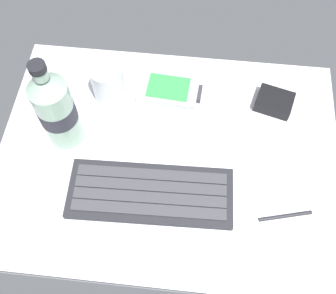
# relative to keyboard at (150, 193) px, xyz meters

# --- Properties ---
(ground_plane) EXTENTS (0.64, 0.48, 0.03)m
(ground_plane) POSITION_rel_keyboard_xyz_m (0.02, 0.08, -0.02)
(ground_plane) COLOR silver
(keyboard) EXTENTS (0.29, 0.12, 0.02)m
(keyboard) POSITION_rel_keyboard_xyz_m (0.00, 0.00, 0.00)
(keyboard) COLOR #232328
(keyboard) RESTS_ON ground_plane
(handheld_device) EXTENTS (0.13, 0.08, 0.02)m
(handheld_device) POSITION_rel_keyboard_xyz_m (0.01, 0.23, -0.00)
(handheld_device) COLOR #B7BABF
(handheld_device) RESTS_ON ground_plane
(juice_cup) EXTENTS (0.06, 0.06, 0.09)m
(juice_cup) POSITION_rel_keyboard_xyz_m (-0.11, 0.21, 0.03)
(juice_cup) COLOR silver
(juice_cup) RESTS_ON ground_plane
(water_bottle) EXTENTS (0.07, 0.07, 0.21)m
(water_bottle) POSITION_rel_keyboard_xyz_m (-0.17, 0.11, 0.08)
(water_bottle) COLOR #9EC1A8
(water_bottle) RESTS_ON ground_plane
(charger_block) EXTENTS (0.08, 0.07, 0.02)m
(charger_block) POSITION_rel_keyboard_xyz_m (0.22, 0.22, 0.00)
(charger_block) COLOR black
(charger_block) RESTS_ON ground_plane
(stylus_pen) EXTENTS (0.09, 0.03, 0.01)m
(stylus_pen) POSITION_rel_keyboard_xyz_m (0.24, -0.01, -0.00)
(stylus_pen) COLOR #26262B
(stylus_pen) RESTS_ON ground_plane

